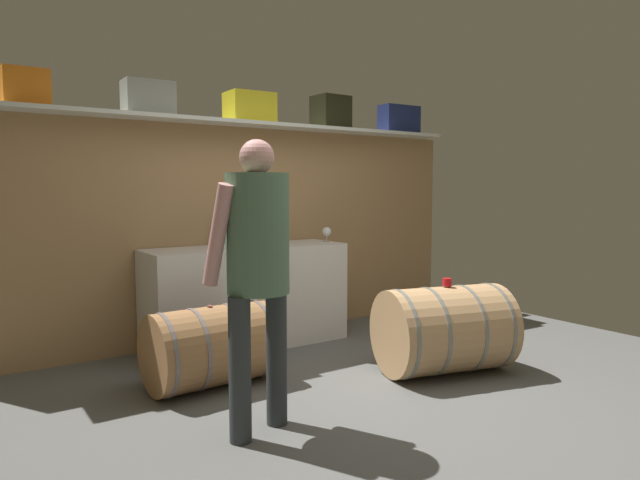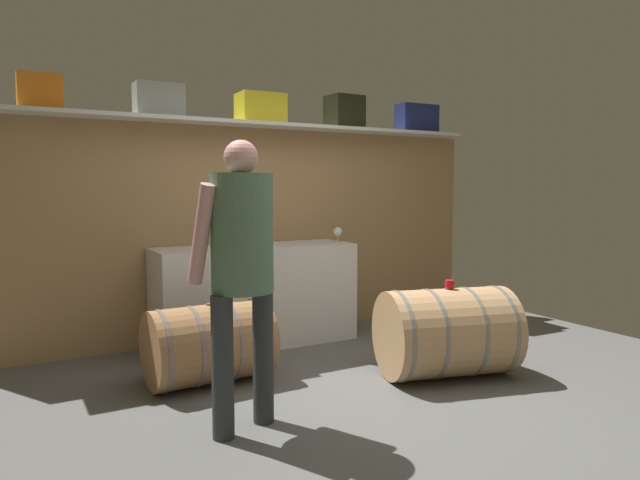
# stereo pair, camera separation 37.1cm
# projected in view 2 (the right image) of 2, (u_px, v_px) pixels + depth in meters

# --- Properties ---
(ground_plane) EXTENTS (6.03, 7.25, 0.02)m
(ground_plane) POSITION_uv_depth(u_px,v_px,m) (337.00, 381.00, 4.10)
(ground_plane) COLOR #5A5A58
(back_wall_panel) EXTENTS (4.83, 0.10, 1.94)m
(back_wall_panel) POSITION_uv_depth(u_px,v_px,m) (255.00, 232.00, 5.33)
(back_wall_panel) COLOR #A67F54
(back_wall_panel) RESTS_ON ground
(high_shelf_board) EXTENTS (4.44, 0.40, 0.03)m
(high_shelf_board) POSITION_uv_depth(u_px,v_px,m) (260.00, 125.00, 5.11)
(high_shelf_board) COLOR silver
(high_shelf_board) RESTS_ON back_wall_panel
(toolcase_orange) EXTENTS (0.31, 0.21, 0.27)m
(toolcase_orange) POSITION_uv_depth(u_px,v_px,m) (40.00, 92.00, 4.23)
(toolcase_orange) COLOR orange
(toolcase_orange) RESTS_ON high_shelf_board
(toolcase_grey) EXTENTS (0.39, 0.24, 0.27)m
(toolcase_grey) POSITION_uv_depth(u_px,v_px,m) (159.00, 101.00, 4.66)
(toolcase_grey) COLOR gray
(toolcase_grey) RESTS_ON high_shelf_board
(toolcase_yellow) EXTENTS (0.42, 0.30, 0.26)m
(toolcase_yellow) POSITION_uv_depth(u_px,v_px,m) (261.00, 109.00, 5.10)
(toolcase_yellow) COLOR yellow
(toolcase_yellow) RESTS_ON high_shelf_board
(toolcase_black) EXTENTS (0.33, 0.29, 0.31)m
(toolcase_black) POSITION_uv_depth(u_px,v_px,m) (344.00, 112.00, 5.53)
(toolcase_black) COLOR black
(toolcase_black) RESTS_ON high_shelf_board
(toolcase_navy) EXTENTS (0.45, 0.21, 0.29)m
(toolcase_navy) POSITION_uv_depth(u_px,v_px,m) (417.00, 119.00, 5.96)
(toolcase_navy) COLOR navy
(toolcase_navy) RESTS_ON high_shelf_board
(work_cabinet) EXTENTS (1.77, 0.57, 0.88)m
(work_cabinet) POSITION_uv_depth(u_px,v_px,m) (256.00, 295.00, 5.01)
(work_cabinet) COLOR silver
(work_cabinet) RESTS_ON ground
(wine_bottle_clear) EXTENTS (0.08, 0.08, 0.27)m
(wine_bottle_clear) POSITION_uv_depth(u_px,v_px,m) (231.00, 231.00, 5.07)
(wine_bottle_clear) COLOR #ABBEC3
(wine_bottle_clear) RESTS_ON work_cabinet
(wine_glass) EXTENTS (0.09, 0.09, 0.14)m
(wine_glass) POSITION_uv_depth(u_px,v_px,m) (338.00, 232.00, 5.29)
(wine_glass) COLOR white
(wine_glass) RESTS_ON work_cabinet
(wine_barrel_near) EXTENTS (1.07, 0.86, 0.66)m
(wine_barrel_near) POSITION_uv_depth(u_px,v_px,m) (447.00, 332.00, 4.16)
(wine_barrel_near) COLOR tan
(wine_barrel_near) RESTS_ON ground
(wine_barrel_far) EXTENTS (0.88, 0.60, 0.57)m
(wine_barrel_far) POSITION_uv_depth(u_px,v_px,m) (209.00, 344.00, 4.02)
(wine_barrel_far) COLOR #9F6F44
(wine_barrel_far) RESTS_ON ground
(tasting_cup) EXTENTS (0.07, 0.07, 0.06)m
(tasting_cup) POSITION_uv_depth(u_px,v_px,m) (450.00, 284.00, 4.14)
(tasting_cup) COLOR red
(tasting_cup) RESTS_ON wine_barrel_near
(winemaker_pouring) EXTENTS (0.52, 0.44, 1.65)m
(winemaker_pouring) POSITION_uv_depth(u_px,v_px,m) (241.00, 255.00, 3.17)
(winemaker_pouring) COLOR #2E3335
(winemaker_pouring) RESTS_ON ground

